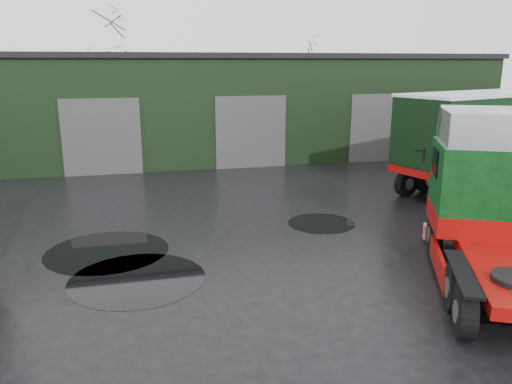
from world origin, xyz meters
TOP-DOWN VIEW (x-y plane):
  - ground at (0.00, 0.00)m, footprint 100.00×100.00m
  - warehouse at (2.00, 20.00)m, footprint 32.40×12.40m
  - hero_tractor at (4.50, -3.00)m, footprint 6.00×7.93m
  - lorry_right at (13.04, 6.79)m, footprint 17.44×8.27m
  - tree_back_a at (-6.00, 30.00)m, footprint 4.40×4.40m
  - tree_back_b at (10.00, 30.00)m, footprint 4.40×4.40m
  - puddle_0 at (-4.51, -0.04)m, footprint 3.74×3.74m
  - puddle_1 at (2.20, 3.38)m, footprint 2.48×2.48m
  - puddle_2 at (-5.40, 2.32)m, footprint 3.84×3.84m

SIDE VIEW (x-z plane):
  - ground at x=0.00m, z-range 0.00..0.00m
  - puddle_0 at x=-4.51m, z-range 0.00..0.01m
  - puddle_1 at x=2.20m, z-range 0.00..0.01m
  - puddle_2 at x=-5.40m, z-range 0.00..0.01m
  - hero_tractor at x=4.50m, z-range 0.00..4.54m
  - lorry_right at x=13.04m, z-range 0.00..4.56m
  - warehouse at x=2.00m, z-range 0.01..6.31m
  - tree_back_b at x=10.00m, z-range 0.00..7.50m
  - tree_back_a at x=-6.00m, z-range 0.00..9.50m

